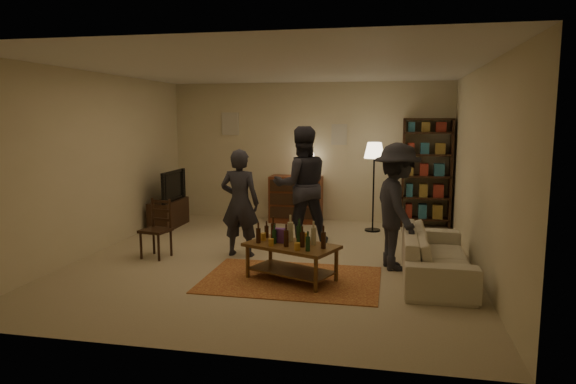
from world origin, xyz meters
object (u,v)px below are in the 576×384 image
(coffee_table, at_px, (291,248))
(person_left, at_px, (240,203))
(tv_stand, at_px, (169,206))
(sofa, at_px, (436,254))
(person_by_sofa, at_px, (397,207))
(floor_lamp, at_px, (374,156))
(person_right, at_px, (301,185))
(dining_chair, at_px, (158,226))
(bookshelf, at_px, (426,172))
(dresser, at_px, (296,198))

(coffee_table, distance_m, person_left, 1.42)
(person_left, bearing_deg, tv_stand, -39.84)
(sofa, height_order, person_left, person_left)
(sofa, distance_m, person_left, 2.84)
(person_by_sofa, bearing_deg, tv_stand, 49.03)
(person_left, relative_size, person_by_sofa, 0.93)
(floor_lamp, relative_size, person_right, 0.84)
(floor_lamp, xyz_separation_m, person_left, (-1.86, -2.06, -0.56))
(dining_chair, distance_m, bookshelf, 4.97)
(person_right, bearing_deg, person_by_sofa, 120.60)
(bookshelf, relative_size, sofa, 0.97)
(dresser, bearing_deg, tv_stand, -157.93)
(dresser, relative_size, floor_lamp, 0.85)
(coffee_table, relative_size, dresser, 0.94)
(coffee_table, distance_m, dining_chair, 2.23)
(tv_stand, bearing_deg, person_left, -41.40)
(dining_chair, xyz_separation_m, floor_lamp, (3.02, 2.36, 0.89))
(sofa, bearing_deg, coffee_table, 104.19)
(coffee_table, relative_size, sofa, 0.61)
(bookshelf, bearing_deg, sofa, -90.82)
(person_right, bearing_deg, bookshelf, -162.02)
(sofa, height_order, person_by_sofa, person_by_sofa)
(dining_chair, xyz_separation_m, sofa, (3.91, -0.22, -0.15))
(person_by_sofa, bearing_deg, bookshelf, -27.31)
(coffee_table, bearing_deg, person_by_sofa, 30.77)
(bookshelf, xyz_separation_m, sofa, (-0.05, -3.18, -0.73))
(person_left, distance_m, person_by_sofa, 2.26)
(dining_chair, distance_m, floor_lamp, 3.94)
(sofa, bearing_deg, bookshelf, -0.82)
(tv_stand, bearing_deg, dining_chair, -69.68)
(dresser, distance_m, person_left, 2.63)
(person_right, bearing_deg, sofa, 121.83)
(dining_chair, height_order, person_left, person_left)
(person_right, bearing_deg, dining_chair, 11.15)
(coffee_table, bearing_deg, person_left, 134.23)
(dining_chair, height_order, sofa, dining_chair)
(person_right, bearing_deg, tv_stand, -37.39)
(bookshelf, height_order, person_left, bookshelf)
(tv_stand, relative_size, dresser, 0.78)
(bookshelf, relative_size, floor_lamp, 1.26)
(bookshelf, xyz_separation_m, floor_lamp, (-0.94, -0.59, 0.31))
(tv_stand, relative_size, person_left, 0.67)
(dining_chair, relative_size, tv_stand, 0.82)
(bookshelf, relative_size, person_right, 1.06)
(bookshelf, xyz_separation_m, person_right, (-2.05, -1.71, -0.09))
(person_left, bearing_deg, person_by_sofa, 176.15)
(bookshelf, bearing_deg, coffee_table, -116.84)
(person_left, relative_size, person_right, 0.83)
(dresser, relative_size, person_left, 0.86)
(coffee_table, height_order, sofa, coffee_table)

